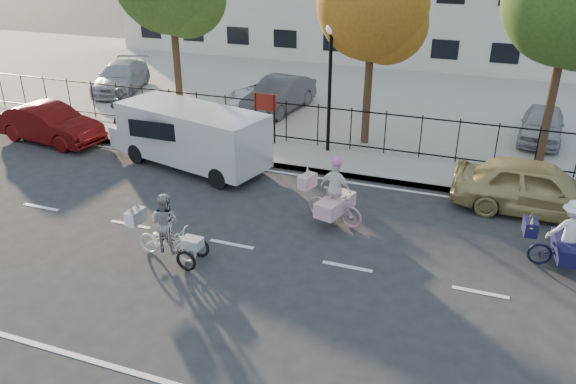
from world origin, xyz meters
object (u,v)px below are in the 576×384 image
at_px(pedestrian, 121,114).
at_px(zebra_trike, 167,234).
at_px(gold_sedan, 536,188).
at_px(lot_car_c, 279,95).
at_px(bull_bike, 567,241).
at_px(lot_car_d, 542,124).
at_px(lamppost, 330,66).
at_px(red_sedan, 50,124).
at_px(lot_car_a, 121,77).
at_px(unicorn_bike, 334,199).
at_px(lot_car_b, 270,92).
at_px(white_van, 190,135).

bearing_deg(pedestrian, zebra_trike, 92.10).
distance_m(gold_sedan, pedestrian, 14.12).
relative_size(zebra_trike, lot_car_c, 0.46).
distance_m(bull_bike, pedestrian, 15.12).
relative_size(lot_car_c, lot_car_d, 1.19).
relative_size(lamppost, red_sedan, 1.03).
bearing_deg(lamppost, lot_car_a, 159.63).
relative_size(bull_bike, red_sedan, 0.45).
bearing_deg(gold_sedan, unicorn_bike, 118.21).
xyz_separation_m(lamppost, lot_car_b, (-3.89, 4.34, -2.35)).
height_order(bull_bike, lot_car_a, bull_bike).
relative_size(lamppost, lot_car_a, 0.96).
relative_size(bull_bike, lot_car_b, 0.43).
distance_m(lamppost, lot_car_a, 12.47).
distance_m(unicorn_bike, gold_sedan, 5.64).
relative_size(white_van, pedestrian, 3.18).
relative_size(zebra_trike, lot_car_d, 0.55).
bearing_deg(lot_car_c, lot_car_b, 144.66).
bearing_deg(lamppost, bull_bike, -35.05).
distance_m(white_van, lot_car_d, 12.64).
distance_m(red_sedan, pedestrian, 2.69).
bearing_deg(lamppost, lot_car_c, 131.01).
xyz_separation_m(bull_bike, white_van, (-11.17, 2.46, 0.42)).
bearing_deg(lot_car_b, lot_car_a, -160.78).
bearing_deg(white_van, pedestrian, 175.36).
distance_m(red_sedan, gold_sedan, 16.60).
distance_m(pedestrian, lot_car_b, 6.76).
bearing_deg(bull_bike, lot_car_b, 44.03).
relative_size(white_van, lot_car_d, 1.67).
xyz_separation_m(zebra_trike, bull_bike, (8.88, 2.82, 0.04)).
bearing_deg(gold_sedan, lot_car_b, 59.67).
height_order(white_van, lot_car_a, white_van).
distance_m(gold_sedan, lot_car_d, 5.99).
distance_m(lamppost, unicorn_bike, 5.60).
bearing_deg(pedestrian, lamppost, 150.98).
height_order(red_sedan, lot_car_a, lot_car_a).
bearing_deg(unicorn_bike, bull_bike, -76.90).
bearing_deg(lamppost, white_van, -146.67).
relative_size(pedestrian, lot_car_d, 0.53).
distance_m(gold_sedan, lot_car_a, 19.28).
xyz_separation_m(lamppost, zebra_trike, (-1.66, -7.88, -2.46)).
distance_m(unicorn_bike, bull_bike, 5.64).
xyz_separation_m(gold_sedan, lot_car_a, (-18.13, 6.57, 0.04)).
distance_m(bull_bike, lot_car_b, 14.55).
height_order(gold_sedan, pedestrian, pedestrian).
xyz_separation_m(zebra_trike, lot_car_b, (-2.23, 12.21, 0.11)).
relative_size(unicorn_bike, lot_car_a, 0.43).
bearing_deg(red_sedan, lamppost, -69.98).
bearing_deg(unicorn_bike, lot_car_b, 46.70).
distance_m(bull_bike, white_van, 11.45).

